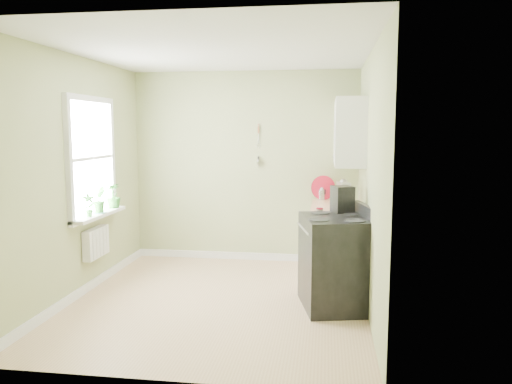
# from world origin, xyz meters

# --- Properties ---
(floor) EXTENTS (3.20, 3.60, 0.02)m
(floor) POSITION_xyz_m (0.00, 0.00, -0.01)
(floor) COLOR tan
(floor) RESTS_ON ground
(ceiling) EXTENTS (3.20, 3.60, 0.02)m
(ceiling) POSITION_xyz_m (0.00, 0.00, 2.71)
(ceiling) COLOR white
(ceiling) RESTS_ON wall_back
(wall_back) EXTENTS (3.20, 0.02, 2.70)m
(wall_back) POSITION_xyz_m (0.00, 1.81, 1.35)
(wall_back) COLOR #ADB47B
(wall_back) RESTS_ON floor
(wall_left) EXTENTS (0.02, 3.60, 2.70)m
(wall_left) POSITION_xyz_m (-1.61, 0.00, 1.35)
(wall_left) COLOR #ADB47B
(wall_left) RESTS_ON floor
(wall_right) EXTENTS (0.02, 3.60, 2.70)m
(wall_right) POSITION_xyz_m (1.61, 0.00, 1.35)
(wall_right) COLOR #ADB47B
(wall_right) RESTS_ON floor
(base_cabinets) EXTENTS (0.60, 1.60, 0.87)m
(base_cabinets) POSITION_xyz_m (1.30, 1.00, 0.43)
(base_cabinets) COLOR white
(base_cabinets) RESTS_ON floor
(countertop) EXTENTS (0.64, 1.60, 0.04)m
(countertop) POSITION_xyz_m (1.29, 1.00, 0.89)
(countertop) COLOR beige
(countertop) RESTS_ON base_cabinets
(upper_cabinets) EXTENTS (0.35, 1.40, 0.80)m
(upper_cabinets) POSITION_xyz_m (1.43, 1.10, 1.85)
(upper_cabinets) COLOR white
(upper_cabinets) RESTS_ON wall_right
(window) EXTENTS (0.06, 1.14, 1.44)m
(window) POSITION_xyz_m (-1.58, 0.30, 1.55)
(window) COLOR white
(window) RESTS_ON wall_left
(window_sill) EXTENTS (0.18, 1.14, 0.04)m
(window_sill) POSITION_xyz_m (-1.51, 0.30, 0.88)
(window_sill) COLOR white
(window_sill) RESTS_ON wall_left
(radiator) EXTENTS (0.12, 0.50, 0.35)m
(radiator) POSITION_xyz_m (-1.54, 0.25, 0.55)
(radiator) COLOR white
(radiator) RESTS_ON wall_left
(wall_utensils) EXTENTS (0.02, 0.14, 0.58)m
(wall_utensils) POSITION_xyz_m (0.20, 1.78, 1.56)
(wall_utensils) COLOR beige
(wall_utensils) RESTS_ON wall_back
(stove) EXTENTS (0.86, 0.93, 1.10)m
(stove) POSITION_xyz_m (1.28, -0.01, 0.49)
(stove) COLOR black
(stove) RESTS_ON floor
(stand_mixer) EXTENTS (0.23, 0.32, 0.35)m
(stand_mixer) POSITION_xyz_m (1.37, 1.06, 1.06)
(stand_mixer) COLOR #B2B2B7
(stand_mixer) RESTS_ON countertop
(kettle) EXTENTS (0.17, 0.10, 0.17)m
(kettle) POSITION_xyz_m (1.09, 1.72, 1.00)
(kettle) COLOR silver
(kettle) RESTS_ON countertop
(coffee_maker) EXTENTS (0.27, 0.28, 0.36)m
(coffee_maker) POSITION_xyz_m (1.33, 0.30, 1.08)
(coffee_maker) COLOR black
(coffee_maker) RESTS_ON countertop
(red_tray) EXTENTS (0.34, 0.14, 0.34)m
(red_tray) POSITION_xyz_m (1.12, 1.72, 1.08)
(red_tray) COLOR red
(red_tray) RESTS_ON countertop
(jar) EXTENTS (0.08, 0.08, 0.08)m
(jar) POSITION_xyz_m (1.09, 0.44, 0.95)
(jar) COLOR tan
(jar) RESTS_ON countertop
(plant_a) EXTENTS (0.16, 0.17, 0.27)m
(plant_a) POSITION_xyz_m (-1.50, 0.03, 1.03)
(plant_a) COLOR #2A6D23
(plant_a) RESTS_ON window_sill
(plant_b) EXTENTS (0.19, 0.21, 0.32)m
(plant_b) POSITION_xyz_m (-1.50, 0.29, 1.06)
(plant_b) COLOR #2A6D23
(plant_b) RESTS_ON window_sill
(plant_c) EXTENTS (0.23, 0.23, 0.31)m
(plant_c) POSITION_xyz_m (-1.50, 0.70, 1.05)
(plant_c) COLOR #2A6D23
(plant_c) RESTS_ON window_sill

